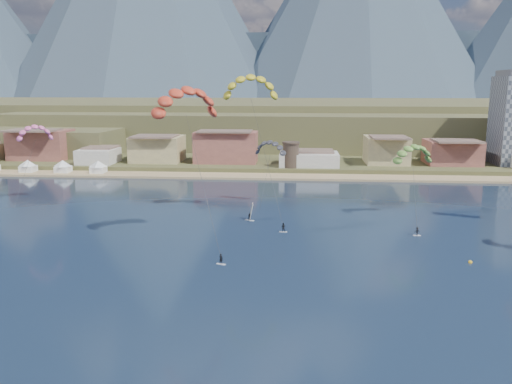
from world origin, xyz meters
TOP-DOWN VIEW (x-y plane):
  - ground at (0.00, 0.00)m, footprint 2400.00×2400.00m
  - beach at (0.00, 106.00)m, footprint 2200.00×12.00m
  - land at (0.00, 560.00)m, footprint 2200.00×900.00m
  - foothills at (22.39, 232.47)m, footprint 940.00×210.00m
  - mountain_ridge at (-14.60, 823.65)m, footprint 2060.00×480.00m
  - town at (-40.00, 122.00)m, footprint 400.00×24.00m
  - watchtower at (5.00, 114.00)m, footprint 5.82×5.82m
  - beach_tents at (-76.25, 106.00)m, footprint 43.40×6.40m
  - kitesurfer_red at (-12.44, 32.37)m, footprint 15.06×17.69m
  - kitesurfer_yellow at (-2.85, 53.43)m, footprint 14.79×15.58m
  - kitesurfer_green at (32.13, 54.57)m, footprint 10.04×17.56m
  - distant_kite_pink at (-56.41, 63.04)m, footprint 8.95×8.06m
  - distant_kite_dark at (0.63, 67.09)m, footprint 8.69×6.79m
  - windsurfer at (-2.75, 50.21)m, footprint 2.31×2.40m
  - buoy at (36.09, 25.22)m, footprint 0.65×0.65m

SIDE VIEW (x-z plane):
  - ground at x=0.00m, z-range 0.00..0.00m
  - land at x=0.00m, z-range -2.00..2.00m
  - buoy at x=36.09m, z-range -0.21..0.44m
  - beach at x=0.00m, z-range -0.20..0.70m
  - windsurfer at x=-2.75m, z-range -0.68..3.06m
  - beach_tents at x=-76.25m, z-range 1.21..6.21m
  - watchtower at x=5.00m, z-range 2.07..10.67m
  - town at x=-40.00m, z-range 2.00..14.00m
  - foothills at x=22.39m, z-range 0.08..18.08m
  - distant_kite_dark at x=0.63m, z-range 5.84..23.23m
  - kitesurfer_green at x=32.13m, z-range 5.14..24.58m
  - distant_kite_pink at x=-56.41m, z-range 7.71..28.67m
  - kitesurfer_red at x=-12.44m, z-range 11.38..42.08m
  - kitesurfer_yellow at x=-2.85m, z-range 12.68..45.69m
  - mountain_ridge at x=-14.60m, z-range -49.69..350.31m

